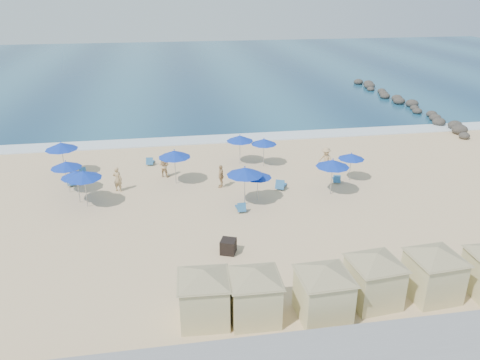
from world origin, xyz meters
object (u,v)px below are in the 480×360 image
(cabana_4, at_px, (435,266))
(beachgoer_2, at_px, (221,176))
(cabana_3, at_px, (375,272))
(cabana_0, at_px, (204,288))
(umbrella_6, at_px, (240,138))
(beachgoer_1, at_px, (164,166))
(umbrella_10, at_px, (333,163))
(umbrella_0, at_px, (66,165))
(umbrella_4, at_px, (174,154))
(umbrella_5, at_px, (245,171))
(trash_bin, at_px, (228,246))
(umbrella_1, at_px, (76,174))
(umbrella_7, at_px, (258,175))
(cabana_1, at_px, (255,287))
(umbrella_8, at_px, (264,141))
(cabana_2, at_px, (324,285))
(umbrella_2, at_px, (61,146))
(beachgoer_3, at_px, (326,159))
(rock_jetty, at_px, (403,102))
(umbrella_3, at_px, (83,175))
(beachgoer_0, at_px, (118,179))
(umbrella_9, at_px, (351,156))

(cabana_4, relative_size, beachgoer_2, 2.71)
(cabana_3, bearing_deg, cabana_0, 179.85)
(umbrella_6, relative_size, beachgoer_1, 1.42)
(umbrella_10, bearing_deg, umbrella_0, 169.76)
(cabana_0, bearing_deg, umbrella_4, 92.46)
(cabana_0, relative_size, umbrella_5, 1.65)
(beachgoer_2, bearing_deg, trash_bin, 14.27)
(umbrella_1, height_order, umbrella_7, umbrella_1)
(cabana_1, relative_size, umbrella_5, 1.64)
(cabana_3, height_order, umbrella_4, cabana_3)
(umbrella_8, relative_size, beachgoer_2, 1.38)
(cabana_2, xyz_separation_m, umbrella_10, (4.70, 12.14, 0.62))
(cabana_1, xyz_separation_m, umbrella_0, (-10.04, 14.94, 0.46))
(umbrella_5, height_order, beachgoer_2, umbrella_5)
(umbrella_2, relative_size, beachgoer_3, 1.42)
(rock_jetty, relative_size, umbrella_7, 12.64)
(umbrella_4, relative_size, beachgoer_2, 1.57)
(cabana_3, xyz_separation_m, umbrella_0, (-15.46, 14.74, 0.44))
(umbrella_3, height_order, umbrella_4, umbrella_4)
(umbrella_6, bearing_deg, umbrella_8, -22.90)
(umbrella_0, distance_m, umbrella_10, 17.92)
(umbrella_10, bearing_deg, cabana_3, -100.62)
(beachgoer_0, bearing_deg, beachgoer_3, -153.64)
(umbrella_2, relative_size, umbrella_3, 1.05)
(cabana_1, xyz_separation_m, umbrella_9, (9.77, 13.84, 0.29))
(beachgoer_2, bearing_deg, umbrella_9, 107.12)
(beachgoer_0, xyz_separation_m, beachgoer_2, (7.11, -0.48, -0.05))
(cabana_4, distance_m, umbrella_8, 18.10)
(beachgoer_3, bearing_deg, cabana_1, -60.69)
(cabana_0, bearing_deg, beachgoer_1, 94.95)
(umbrella_6, distance_m, umbrella_10, 8.54)
(umbrella_0, bearing_deg, cabana_4, -38.87)
(umbrella_3, bearing_deg, umbrella_8, 23.01)
(cabana_1, distance_m, umbrella_8, 18.32)
(umbrella_0, bearing_deg, umbrella_9, -3.18)
(cabana_2, relative_size, umbrella_1, 1.96)
(beachgoer_0, bearing_deg, umbrella_9, -161.12)
(umbrella_2, bearing_deg, cabana_2, -53.45)
(umbrella_0, xyz_separation_m, beachgoer_1, (6.49, 1.86, -1.18))
(cabana_0, height_order, umbrella_6, cabana_0)
(trash_bin, height_order, beachgoer_2, beachgoer_2)
(cabana_0, height_order, cabana_3, cabana_3)
(beachgoer_2, bearing_deg, umbrella_5, 39.75)
(trash_bin, relative_size, umbrella_9, 0.36)
(umbrella_10, bearing_deg, cabana_2, -111.16)
(cabana_4, bearing_deg, umbrella_2, 136.75)
(umbrella_6, distance_m, umbrella_9, 8.72)
(umbrella_1, height_order, umbrella_3, umbrella_3)
(rock_jetty, height_order, umbrella_3, umbrella_3)
(rock_jetty, height_order, umbrella_7, umbrella_7)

